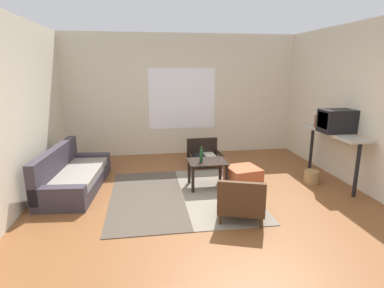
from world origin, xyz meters
The scene contains 15 objects.
ground_plane centered at (0.00, 0.00, 0.00)m, with size 7.80×7.80×0.00m, color brown.
far_wall_with_window centered at (0.00, 3.06, 1.35)m, with size 5.60×0.13×2.70m.
side_wall_right centered at (2.66, 0.30, 1.35)m, with size 0.12×6.60×2.70m, color beige.
side_wall_left centered at (-2.66, 0.30, 1.35)m, with size 0.12×6.60×2.70m, color beige.
area_rug centered at (-0.30, 0.50, 0.01)m, with size 2.24×2.32×0.01m.
couch centered at (-2.08, 1.06, 0.21)m, with size 0.93×1.94×0.70m.
coffee_table centered at (0.15, 0.79, 0.36)m, with size 0.63×0.50×0.46m.
armchair_by_window centered at (0.31, 1.98, 0.24)m, with size 0.66×0.55×0.54m.
armchair_striped_foreground centered at (0.37, -0.41, 0.26)m, with size 0.78×0.80×0.60m.
ottoman_orange centered at (0.73, 0.67, 0.18)m, with size 0.50×0.50×0.36m, color #BC5633.
console_shelf centered at (2.34, 0.72, 0.79)m, with size 0.38×1.47×0.90m.
crt_television centered at (2.34, 0.67, 1.10)m, with size 0.54×0.39×0.39m.
clay_vase centered at (2.34, 1.14, 1.03)m, with size 0.25×0.25×0.34m.
glass_bottle centered at (0.04, 0.77, 0.56)m, with size 0.06×0.06×0.26m.
wicker_basket centered at (2.00, 0.71, 0.11)m, with size 0.25×0.25×0.22m, color #9E7A4C.
Camera 1 is at (-0.85, -4.07, 1.98)m, focal length 29.16 mm.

